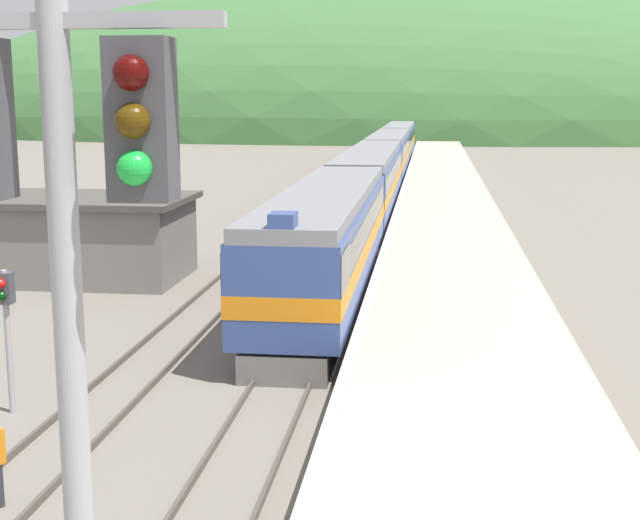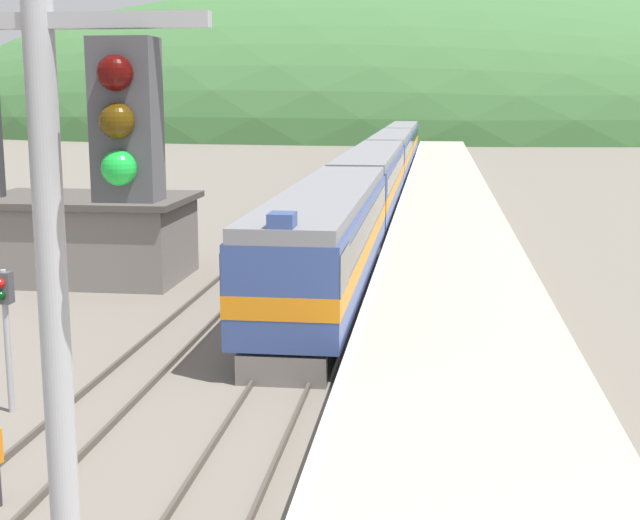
{
  "view_description": "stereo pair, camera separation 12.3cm",
  "coord_description": "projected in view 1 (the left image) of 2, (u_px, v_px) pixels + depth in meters",
  "views": [
    {
      "loc": [
        3.56,
        -2.77,
        7.15
      ],
      "look_at": [
        0.37,
        22.91,
        2.34
      ],
      "focal_mm": 50.0,
      "sensor_mm": 36.0,
      "label": 1
    },
    {
      "loc": [
        3.68,
        -2.76,
        7.15
      ],
      "look_at": [
        0.37,
        22.91,
        2.34
      ],
      "focal_mm": 50.0,
      "sensor_mm": 36.0,
      "label": 2
    }
  ],
  "objects": [
    {
      "name": "carriage_third",
      "position": [
        389.0,
        154.0,
        75.9
      ],
      "size": [
        2.97,
        22.93,
        3.96
      ],
      "color": "black",
      "rests_on": "ground"
    },
    {
      "name": "signal_post_siding",
      "position": [
        6.0,
        311.0,
        19.9
      ],
      "size": [
        0.36,
        0.42,
        3.32
      ],
      "color": "#9E9EA3",
      "rests_on": "ground"
    },
    {
      "name": "platform",
      "position": [
        445.0,
        210.0,
        52.6
      ],
      "size": [
        5.73,
        140.0,
        0.95
      ],
      "color": "#B2A893",
      "rests_on": "ground"
    },
    {
      "name": "track_main",
      "position": [
        387.0,
        183.0,
        72.73
      ],
      "size": [
        1.52,
        180.0,
        0.16
      ],
      "color": "#4C443D",
      "rests_on": "ground"
    },
    {
      "name": "track_siding",
      "position": [
        339.0,
        182.0,
        73.2
      ],
      "size": [
        1.52,
        180.0,
        0.16
      ],
      "color": "#4C443D",
      "rests_on": "ground"
    },
    {
      "name": "express_train_lead_car",
      "position": [
        326.0,
        241.0,
        30.91
      ],
      "size": [
        2.98,
        19.43,
        4.32
      ],
      "color": "black",
      "rests_on": "ground"
    },
    {
      "name": "carriage_second",
      "position": [
        370.0,
        181.0,
        52.66
      ],
      "size": [
        2.97,
        22.93,
        3.96
      ],
      "color": "black",
      "rests_on": "ground"
    },
    {
      "name": "carriage_fourth",
      "position": [
        399.0,
        140.0,
        99.13
      ],
      "size": [
        2.97,
        22.93,
        3.96
      ],
      "color": "black",
      "rests_on": "ground"
    },
    {
      "name": "signal_mast_main",
      "position": [
        68.0,
        334.0,
        5.89
      ],
      "size": [
        2.2,
        0.42,
        8.5
      ],
      "color": "#9E9EA3",
      "rests_on": "ground"
    },
    {
      "name": "distant_hills",
      "position": [
        413.0,
        133.0,
        168.3
      ],
      "size": [
        197.27,
        88.77,
        55.82
      ],
      "color": "#3D6B38",
      "rests_on": "ground"
    },
    {
      "name": "station_shed",
      "position": [
        85.0,
        237.0,
        34.88
      ],
      "size": [
        8.15,
        5.49,
        3.26
      ],
      "color": "slate",
      "rests_on": "ground"
    }
  ]
}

